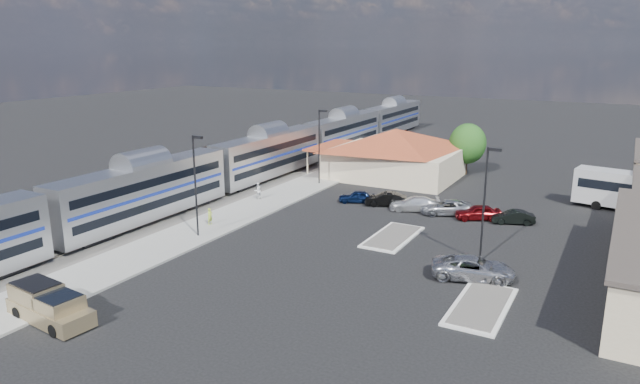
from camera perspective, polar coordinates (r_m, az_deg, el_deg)
The scene contains 22 objects.
ground at distance 49.98m, azimuth 2.16°, elevation -4.53°, with size 280.00×280.00×0.00m, color black.
railbed at distance 67.53m, azimuth -10.85°, elevation 0.34°, with size 16.00×100.00×0.12m, color #4C4944.
platform at distance 60.72m, azimuth -5.46°, elevation -1.04°, with size 5.50×92.00×0.18m, color gray.
passenger_train at distance 71.30m, azimuth -5.10°, elevation 3.60°, with size 3.00×104.00×5.55m.
freight_cars at distance 70.38m, azimuth -11.87°, elevation 2.42°, with size 2.80×46.00×4.00m.
station_depot at distance 72.29m, azimuth 7.48°, elevation 3.90°, with size 18.35×12.24×6.20m.
traffic_island_south at distance 50.16m, azimuth 7.29°, elevation -4.45°, with size 3.30×7.50×0.21m.
traffic_island_north at distance 38.60m, azimuth 15.81°, elevation -10.90°, with size 3.30×7.50×0.21m.
lamp_plat_s at distance 49.57m, azimuth -12.31°, elevation 1.40°, with size 1.08×0.25×9.00m.
lamp_plat_n at distance 67.37m, azimuth -0.02°, elevation 5.15°, with size 1.08×0.25×9.00m.
lamp_lot at distance 44.62m, azimuth 16.26°, elevation -0.31°, with size 1.08×0.25×9.00m.
tree_depot at distance 75.53m, azimuth 14.54°, elevation 4.70°, with size 4.71×4.71×6.63m.
pickup_truck at distance 38.73m, azimuth -25.39°, elevation -10.27°, with size 6.29×2.82×2.11m.
suv at distance 42.54m, azimuth 15.08°, elevation -7.36°, with size 2.72×5.89×1.64m, color #A9AAB1.
person_a at distance 53.54m, azimuth -10.95°, elevation -2.40°, with size 0.57×0.38×1.58m, color #ACC73E.
person_b at distance 61.62m, azimuth -6.25°, elevation 0.14°, with size 0.89×0.69×1.82m, color silver.
parked_car_a at distance 60.68m, azimuth 3.69°, elevation -0.46°, with size 1.55×3.85×1.31m, color #0D1D44.
parked_car_b at distance 59.70m, azimuth 6.60°, elevation -0.71°, with size 1.52×4.35×1.43m, color black.
parked_car_c at distance 58.36m, azimuth 9.39°, elevation -1.17°, with size 2.03×4.98×1.45m, color silver.
parked_car_d at distance 57.72m, azimuth 12.49°, elevation -1.49°, with size 2.41×5.24×1.46m, color #999BA1.
parked_car_e at distance 56.68m, azimuth 15.50°, elevation -1.97°, with size 1.73×4.30×1.47m, color maroon.
parked_car_f at distance 56.41m, azimuth 18.72°, elevation -2.39°, with size 1.37×3.92×1.29m, color black.
Camera 1 is at (20.99, -42.32, 16.32)m, focal length 32.00 mm.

